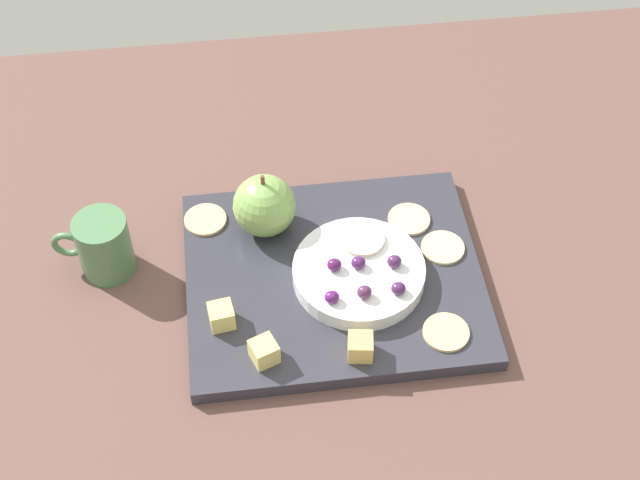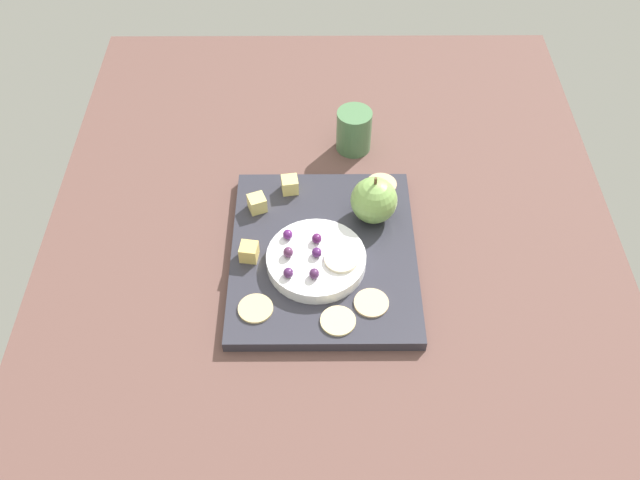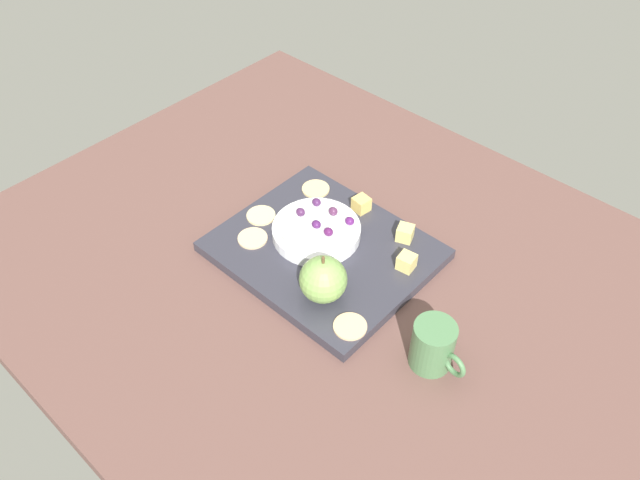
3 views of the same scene
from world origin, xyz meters
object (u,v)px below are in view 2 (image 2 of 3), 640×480
object	(u,v)px
apple_slice_0	(341,260)
apple_whole	(374,200)
grape_4	(288,252)
grape_3	(317,238)
grape_2	(288,273)
cup	(354,130)
cracker_3	(338,321)
grape_5	(314,274)
platter	(324,254)
serving_dish	(316,260)
grape_1	(288,234)
cracker_0	(256,308)
cheese_cube_2	(257,203)
cracker_2	(381,184)
cheese_cube_1	(290,185)
grape_0	(317,253)
cracker_1	(371,303)
cheese_cube_0	(249,252)

from	to	relation	value
apple_slice_0	apple_whole	bearing A→B (deg)	-26.60
grape_4	grape_3	bearing A→B (deg)	-57.31
grape_2	grape_3	world-z (taller)	same
grape_4	cup	size ratio (longest dim) A/B	0.18
cracker_3	apple_slice_0	size ratio (longest dim) A/B	1.01
grape_4	cracker_3	bearing A→B (deg)	-145.48
grape_5	cup	world-z (taller)	cup
platter	apple_slice_0	size ratio (longest dim) A/B	6.68
grape_4	serving_dish	bearing A→B (deg)	-91.05
grape_3	platter	bearing A→B (deg)	-95.75
grape_1	grape_3	bearing A→B (deg)	-101.07
cracker_3	cracker_0	bearing A→B (deg)	79.49
cheese_cube_2	cracker_2	size ratio (longest dim) A/B	0.52
cracker_2	grape_2	distance (cm)	26.75
cheese_cube_1	grape_0	size ratio (longest dim) A/B	1.60
cheese_cube_1	platter	bearing A→B (deg)	-157.30
serving_dish	cheese_cube_2	bearing A→B (deg)	39.45
grape_0	cup	distance (cm)	30.59
cracker_1	cup	xyz separation A→B (cm)	(37.55, 1.29, 1.91)
platter	grape_1	size ratio (longest dim) A/B	20.51
cheese_cube_0	grape_3	size ratio (longest dim) A/B	1.60
cheese_cube_0	grape_3	world-z (taller)	grape_3
apple_whole	grape_2	bearing A→B (deg)	135.79
platter	serving_dish	size ratio (longest dim) A/B	2.24
apple_whole	cheese_cube_0	world-z (taller)	apple_whole
cracker_0	grape_2	bearing A→B (deg)	-45.94
grape_1	grape_5	xyz separation A→B (cm)	(-7.94, -4.21, 0.06)
grape_1	cup	size ratio (longest dim) A/B	0.18
cracker_2	cracker_3	distance (cm)	29.71
grape_1	grape_0	bearing A→B (deg)	-129.18
cracker_3	grape_1	world-z (taller)	grape_1
apple_whole	grape_5	distance (cm)	17.39
grape_0	cracker_0	bearing A→B (deg)	133.35
platter	grape_2	xyz separation A→B (cm)	(-6.69, 5.42, 3.79)
grape_2	apple_slice_0	xyz separation A→B (cm)	(2.86, -8.09, -0.41)
cheese_cube_0	cracker_2	xyz separation A→B (cm)	(16.18, -22.05, -1.17)
cheese_cube_0	grape_2	distance (cm)	8.46
apple_whole	grape_3	distance (cm)	11.94
cheese_cube_1	cracker_1	size ratio (longest dim) A/B	0.52
platter	cheese_cube_2	bearing A→B (deg)	50.25
cheese_cube_0	cracker_0	distance (cm)	10.25
serving_dish	grape_1	bearing A→B (deg)	49.65
platter	serving_dish	world-z (taller)	serving_dish
cheese_cube_0	cheese_cube_1	bearing A→B (deg)	-22.26
cracker_3	grape_5	size ratio (longest dim) A/B	3.09
grape_0	grape_1	xyz separation A→B (cm)	(3.74, 4.59, -0.00)
cheese_cube_0	grape_5	world-z (taller)	grape_5
cracker_3	grape_4	xyz separation A→B (cm)	(10.97, 7.55, 2.70)
apple_slice_0	serving_dish	bearing A→B (deg)	75.35
serving_dish	apple_whole	size ratio (longest dim) A/B	2.03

